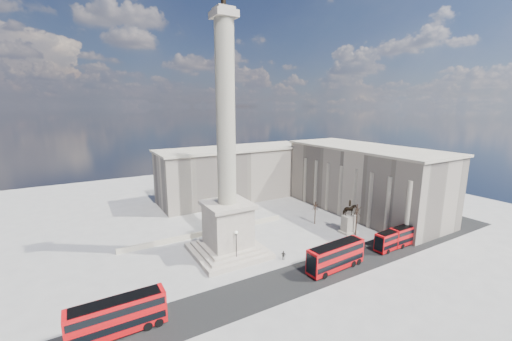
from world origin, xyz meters
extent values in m
plane|color=#A29F99|center=(0.00, 0.00, 0.00)|extent=(180.00, 180.00, 0.00)
cube|color=black|center=(5.00, -10.00, 0.00)|extent=(120.00, 9.00, 0.01)
cube|color=#B7AA99|center=(0.00, 5.00, 0.50)|extent=(14.00, 14.00, 1.00)
cube|color=#B7AA99|center=(0.00, 5.00, 1.25)|extent=(12.00, 12.00, 0.50)
cube|color=#B7AA99|center=(0.00, 5.00, 1.75)|extent=(10.00, 10.00, 0.50)
cube|color=#B7AA99|center=(0.00, 5.00, 6.00)|extent=(8.00, 8.00, 8.00)
cube|color=#B7AA99|center=(0.00, 5.00, 10.40)|extent=(9.00, 9.00, 0.80)
cylinder|color=#9F9984|center=(0.00, 5.00, 27.80)|extent=(3.60, 3.60, 34.00)
cube|color=#B7AA99|center=(0.00, 5.00, 45.40)|extent=(4.20, 4.20, 1.20)
cube|color=#B7AA99|center=(0.00, 5.00, 46.30)|extent=(3.20, 3.20, 0.60)
cube|color=#BCB29B|center=(0.00, 16.00, 0.55)|extent=(40.00, 0.60, 1.10)
cube|color=#B6A996|center=(45.00, 10.00, 9.00)|extent=(18.00, 45.00, 18.00)
cube|color=#BCB29B|center=(45.00, 10.00, 18.30)|extent=(19.00, 46.00, 0.60)
cube|color=#B6A996|center=(20.00, 40.00, 8.00)|extent=(50.00, 16.00, 16.00)
cube|color=#BCB29B|center=(20.00, 40.00, 16.30)|extent=(51.00, 17.00, 0.60)
cube|color=red|center=(-22.48, -8.88, 2.63)|extent=(12.21, 2.81, 4.49)
cube|color=black|center=(-22.48, -8.88, 1.83)|extent=(11.72, 2.87, 1.00)
cube|color=black|center=(-22.48, -8.88, 3.83)|extent=(11.72, 2.87, 1.00)
cube|color=black|center=(-22.48, -8.88, 4.91)|extent=(10.99, 2.53, 0.07)
cylinder|color=black|center=(-26.50, -8.89, 0.61)|extent=(1.23, 2.90, 1.22)
cylinder|color=black|center=(-19.06, -8.87, 0.61)|extent=(1.23, 2.90, 1.22)
cylinder|color=black|center=(-17.60, -8.87, 0.61)|extent=(1.23, 2.90, 1.22)
cube|color=red|center=(14.30, -10.88, 2.65)|extent=(12.41, 3.46, 4.52)
cube|color=black|center=(14.30, -10.88, 1.84)|extent=(11.92, 3.50, 1.00)
cube|color=black|center=(14.30, -10.88, 3.85)|extent=(11.92, 3.50, 1.00)
cube|color=black|center=(14.30, -10.88, 4.94)|extent=(11.17, 3.12, 0.07)
cylinder|color=black|center=(10.26, -11.10, 0.61)|extent=(1.39, 2.97, 1.23)
cylinder|color=black|center=(17.74, -10.69, 0.61)|extent=(1.39, 2.97, 1.23)
cylinder|color=black|center=(19.21, -10.61, 0.61)|extent=(1.39, 2.97, 1.23)
cube|color=red|center=(31.19, -10.60, 2.18)|extent=(10.18, 2.75, 3.71)
cube|color=black|center=(31.19, -10.60, 1.51)|extent=(9.78, 2.79, 0.83)
cube|color=black|center=(31.19, -10.60, 3.16)|extent=(9.78, 2.79, 0.83)
cube|color=black|center=(31.19, -10.60, 4.06)|extent=(9.16, 2.47, 0.06)
cylinder|color=black|center=(27.87, -10.75, 0.50)|extent=(1.12, 2.46, 1.01)
cylinder|color=black|center=(34.02, -10.47, 0.50)|extent=(1.12, 2.46, 1.01)
cylinder|color=black|center=(35.22, -10.41, 0.50)|extent=(1.12, 2.46, 1.01)
cube|color=red|center=(36.13, -10.63, 2.25)|extent=(10.42, 2.43, 3.83)
cube|color=black|center=(36.13, -10.63, 1.56)|extent=(10.01, 2.49, 0.85)
cube|color=black|center=(36.13, -10.63, 3.26)|extent=(10.01, 2.49, 0.85)
cube|color=black|center=(36.13, -10.63, 4.19)|extent=(9.38, 2.19, 0.06)
cylinder|color=black|center=(32.70, -10.66, 0.52)|extent=(1.06, 2.49, 1.04)
cylinder|color=black|center=(39.05, -10.62, 0.52)|extent=(1.06, 2.49, 1.04)
cylinder|color=black|center=(40.30, -10.61, 0.52)|extent=(1.06, 2.49, 1.04)
cylinder|color=black|center=(-0.61, 0.02, 0.26)|extent=(0.45, 0.45, 0.51)
cylinder|color=black|center=(-0.61, 0.02, 3.09)|extent=(0.16, 0.16, 6.18)
cylinder|color=black|center=(-0.61, 0.02, 6.08)|extent=(0.31, 0.31, 0.31)
sphere|color=silver|center=(-0.61, 0.02, 6.44)|extent=(0.58, 0.58, 0.58)
cube|color=#BCB29B|center=(29.31, 0.23, 0.24)|extent=(3.90, 2.92, 0.49)
cube|color=#BCB29B|center=(29.31, 0.23, 2.14)|extent=(3.12, 2.14, 4.29)
imported|color=black|center=(29.31, 0.23, 5.60)|extent=(3.36, 2.11, 2.63)
cylinder|color=black|center=(29.31, 0.23, 7.22)|extent=(0.49, 0.49, 1.17)
sphere|color=black|center=(29.31, 0.23, 7.97)|extent=(0.35, 0.35, 0.35)
cylinder|color=#332319|center=(29.74, -1.65, 3.75)|extent=(0.30, 0.30, 7.49)
cylinder|color=#332319|center=(26.21, 8.68, 2.94)|extent=(0.27, 0.27, 5.88)
cylinder|color=#332319|center=(38.52, 15.73, 3.50)|extent=(0.30, 0.30, 7.01)
imported|color=#292723|center=(19.79, -5.00, 0.80)|extent=(0.67, 0.53, 1.60)
imported|color=#292723|center=(22.45, -6.50, 0.94)|extent=(1.01, 0.85, 1.87)
imported|color=#292723|center=(8.12, -3.08, 0.94)|extent=(1.13, 1.08, 1.89)
camera|label=1|loc=(-25.15, -49.38, 29.51)|focal=22.00mm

